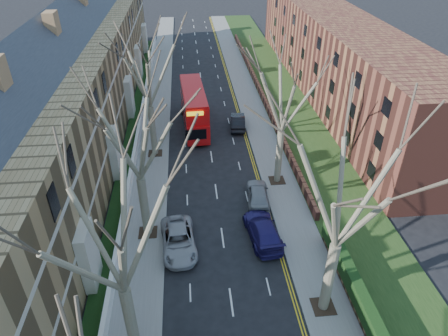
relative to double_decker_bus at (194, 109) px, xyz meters
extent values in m
cube|color=slate|center=(-4.55, 5.02, -2.12)|extent=(3.00, 102.00, 0.12)
cube|color=slate|center=(7.45, 5.02, -2.12)|extent=(3.00, 102.00, 0.12)
cube|color=olive|center=(-12.35, -2.98, 2.82)|extent=(9.00, 78.00, 10.00)
cube|color=#2C2F36|center=(-12.35, -2.98, 8.82)|extent=(4.67, 78.00, 4.67)
cube|color=beige|center=(-7.90, -2.98, 1.32)|extent=(0.12, 78.00, 0.35)
cube|color=beige|center=(-7.90, -2.98, 4.82)|extent=(0.12, 78.00, 0.35)
cube|color=brown|center=(18.95, 9.02, 2.82)|extent=(8.00, 54.00, 10.00)
cube|color=brown|center=(9.15, 9.02, -1.61)|extent=(0.35, 54.00, 0.90)
cube|color=white|center=(-6.20, -2.98, -1.56)|extent=(0.30, 78.00, 1.00)
cube|color=#1B3413|center=(11.95, 5.02, -2.03)|extent=(6.00, 102.00, 0.06)
cylinder|color=#6C624D|center=(-4.25, -27.98, 0.57)|extent=(0.64, 0.64, 5.25)
cylinder|color=#6C624D|center=(-4.25, -17.98, 0.48)|extent=(0.64, 0.64, 5.07)
cube|color=#2D2116|center=(-4.25, -17.98, -2.04)|extent=(1.40, 1.40, 0.05)
cylinder|color=#6C624D|center=(-4.25, -5.98, 0.57)|extent=(0.60, 0.60, 5.25)
cube|color=#2D2116|center=(-4.25, -5.98, -2.04)|extent=(1.40, 1.40, 0.05)
cylinder|color=#6C624D|center=(7.15, -25.98, 0.57)|extent=(0.64, 0.64, 5.25)
cube|color=#2D2116|center=(7.15, -25.98, -2.04)|extent=(1.40, 1.40, 0.05)
cylinder|color=#6C624D|center=(7.15, -11.98, 0.48)|extent=(0.60, 0.60, 5.07)
cube|color=#2D2116|center=(7.15, -11.98, -2.04)|extent=(1.40, 1.40, 0.05)
cube|color=red|center=(0.00, 0.00, -0.77)|extent=(2.97, 10.67, 2.11)
cube|color=red|center=(0.00, 0.00, 1.25)|extent=(2.94, 10.15, 1.92)
cube|color=black|center=(0.00, 0.00, -0.34)|extent=(2.95, 9.83, 0.86)
cube|color=black|center=(0.00, 0.00, 1.34)|extent=(2.93, 9.62, 0.86)
imported|color=#97979C|center=(-1.86, -19.73, -1.44)|extent=(2.87, 5.47, 1.47)
imported|color=navy|center=(4.48, -19.27, -1.40)|extent=(2.69, 5.53, 1.55)
imported|color=gray|center=(4.86, -14.79, -1.40)|extent=(2.24, 4.72, 1.56)
imported|color=black|center=(4.91, -0.78, -1.43)|extent=(2.02, 4.66, 1.49)
camera|label=1|loc=(-0.64, -41.60, 18.92)|focal=32.00mm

